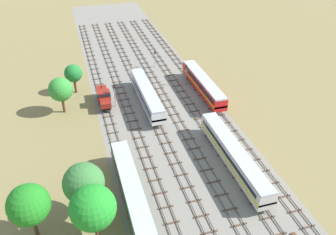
# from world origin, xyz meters

# --- Properties ---
(ground_plane) EXTENTS (480.00, 480.00, 0.00)m
(ground_plane) POSITION_xyz_m (0.00, 56.00, 0.00)
(ground_plane) COLOR olive
(ballast_bed) EXTENTS (26.08, 176.00, 0.01)m
(ballast_bed) POSITION_xyz_m (0.00, 56.00, 0.00)
(ballast_bed) COLOR gray
(ballast_bed) RESTS_ON ground
(track_far_left) EXTENTS (2.40, 126.00, 0.29)m
(track_far_left) POSITION_xyz_m (-11.04, 57.00, 0.14)
(track_far_left) COLOR #47382D
(track_far_left) RESTS_ON ground
(track_left) EXTENTS (2.40, 126.00, 0.29)m
(track_left) POSITION_xyz_m (-6.62, 57.00, 0.14)
(track_left) COLOR #47382D
(track_left) RESTS_ON ground
(track_centre_left) EXTENTS (2.40, 126.00, 0.29)m
(track_centre_left) POSITION_xyz_m (-2.21, 57.00, 0.14)
(track_centre_left) COLOR #47382D
(track_centre_left) RESTS_ON ground
(track_centre) EXTENTS (2.40, 126.00, 0.29)m
(track_centre) POSITION_xyz_m (2.21, 57.00, 0.14)
(track_centre) COLOR #47382D
(track_centre) RESTS_ON ground
(track_centre_right) EXTENTS (2.40, 126.00, 0.29)m
(track_centre_right) POSITION_xyz_m (6.62, 57.00, 0.14)
(track_centre_right) COLOR #47382D
(track_centre_right) RESTS_ON ground
(track_right) EXTENTS (2.40, 126.00, 0.29)m
(track_right) POSITION_xyz_m (11.04, 57.00, 0.14)
(track_right) COLOR #47382D
(track_right) RESTS_ON ground
(diesel_railcar_far_left_nearest) EXTENTS (2.96, 20.50, 3.80)m
(diesel_railcar_far_left_nearest) POSITION_xyz_m (-11.04, 33.96, 2.60)
(diesel_railcar_far_left_nearest) COLOR #286638
(diesel_railcar_far_left_nearest) RESTS_ON ground
(passenger_coach_centre_right_near) EXTENTS (2.96, 22.00, 3.80)m
(passenger_coach_centre_right_near) POSITION_xyz_m (6.62, 37.01, 2.61)
(passenger_coach_centre_right_near) COLOR beige
(passenger_coach_centre_right_near) RESTS_ON ground
(diesel_railcar_centre_left_mid) EXTENTS (2.96, 20.50, 3.80)m
(diesel_railcar_centre_left_mid) POSITION_xyz_m (-2.21, 60.98, 2.60)
(diesel_railcar_centre_left_mid) COLOR white
(diesel_railcar_centre_left_mid) RESTS_ON ground
(diesel_railcar_right_midfar) EXTENTS (2.96, 20.50, 3.80)m
(diesel_railcar_right_midfar) POSITION_xyz_m (11.04, 62.06, 2.60)
(diesel_railcar_right_midfar) COLOR red
(diesel_railcar_right_midfar) RESTS_ON ground
(shunter_loco_far_left_far) EXTENTS (2.74, 8.46, 3.10)m
(shunter_loco_far_left_far) POSITION_xyz_m (-11.04, 63.85, 2.01)
(shunter_loco_far_left_far) COLOR maroon
(shunter_loco_far_left_far) RESTS_ON ground
(signal_post_nearest) EXTENTS (0.28, 0.47, 5.25)m
(signal_post_nearest) POSITION_xyz_m (8.83, 67.49, 3.35)
(signal_post_nearest) COLOR gray
(signal_post_nearest) RESTS_ON ground
(signal_post_near) EXTENTS (0.28, 0.47, 4.67)m
(signal_post_near) POSITION_xyz_m (4.42, 79.38, 3.01)
(signal_post_near) COLOR gray
(signal_post_near) RESTS_ON ground
(signal_post_mid) EXTENTS (0.28, 0.47, 5.39)m
(signal_post_mid) POSITION_xyz_m (-8.83, 62.20, 3.42)
(signal_post_mid) COLOR gray
(signal_post_mid) RESTS_ON ground
(lineside_tree_0) EXTENTS (4.91, 4.91, 7.76)m
(lineside_tree_0) POSITION_xyz_m (-19.45, 63.08, 5.27)
(lineside_tree_0) COLOR #4C331E
(lineside_tree_0) RESTS_ON ground
(lineside_tree_1) EXTENTS (5.99, 5.99, 8.66)m
(lineside_tree_1) POSITION_xyz_m (-16.78, 28.98, 5.66)
(lineside_tree_1) COLOR #4C331E
(lineside_tree_1) RESTS_ON ground
(lineside_tree_2) EXTENTS (5.47, 5.47, 8.53)m
(lineside_tree_2) POSITION_xyz_m (-24.45, 31.65, 5.77)
(lineside_tree_2) COLOR #4C331E
(lineside_tree_2) RESTS_ON ground
(lineside_tree_3) EXTENTS (5.65, 5.65, 8.86)m
(lineside_tree_3) POSITION_xyz_m (-17.46, 33.41, 6.02)
(lineside_tree_3) COLOR #4C331E
(lineside_tree_3) RESTS_ON ground
(lineside_tree_4) EXTENTS (3.99, 3.99, 6.78)m
(lineside_tree_4) POSITION_xyz_m (-16.50, 71.14, 4.74)
(lineside_tree_4) COLOR #4C331E
(lineside_tree_4) RESTS_ON ground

